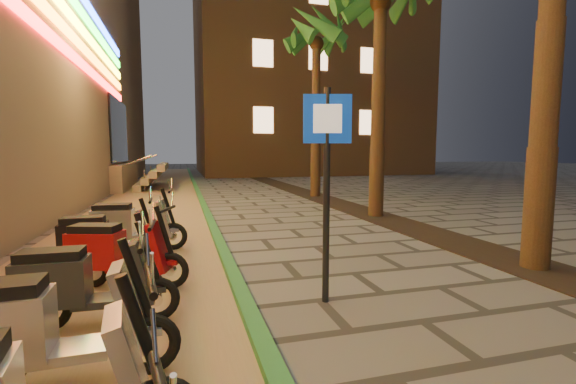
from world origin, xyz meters
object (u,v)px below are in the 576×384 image
object	(u,v)px
pedestrian_sign	(327,166)
scooter_7	(114,252)
scooter_6	(79,284)
scooter_8	(101,240)
scooter_9	(128,225)
scooter_5	(37,329)

from	to	relation	value
pedestrian_sign	scooter_7	xyz separation A→B (m)	(-2.47, 1.17, -1.14)
scooter_6	scooter_7	xyz separation A→B (m)	(0.14, 1.18, 0.01)
pedestrian_sign	scooter_6	bearing A→B (deg)	-164.48
scooter_6	scooter_8	size ratio (longest dim) A/B	0.99
scooter_6	scooter_7	distance (m)	1.19
scooter_6	scooter_7	size ratio (longest dim) A/B	0.99
scooter_6	scooter_9	size ratio (longest dim) A/B	0.94
scooter_5	scooter_7	bearing A→B (deg)	83.26
scooter_6	scooter_9	xyz separation A→B (m)	(0.07, 3.08, 0.03)
scooter_7	scooter_6	bearing A→B (deg)	-79.32
scooter_6	pedestrian_sign	bearing A→B (deg)	1.30
scooter_7	scooter_8	world-z (taller)	scooter_7
scooter_6	scooter_8	distance (m)	2.04
scooter_6	scooter_8	xyz separation A→B (m)	(-0.17, 2.03, 0.00)
scooter_5	scooter_6	world-z (taller)	scooter_5
scooter_5	scooter_7	distance (m)	2.24
scooter_9	pedestrian_sign	bearing A→B (deg)	-46.45
scooter_8	scooter_9	xyz separation A→B (m)	(0.24, 1.05, 0.02)
scooter_7	scooter_9	world-z (taller)	scooter_9
scooter_7	scooter_9	xyz separation A→B (m)	(-0.07, 1.90, 0.02)
pedestrian_sign	scooter_5	xyz separation A→B (m)	(-2.64, -1.06, -1.12)
scooter_9	scooter_7	bearing A→B (deg)	-84.02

